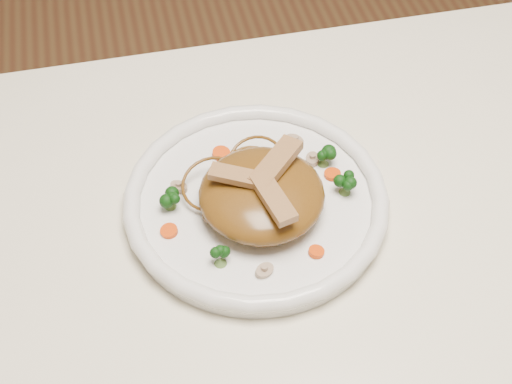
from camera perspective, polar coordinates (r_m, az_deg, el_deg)
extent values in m
cube|color=white|center=(0.83, 7.95, -5.45)|extent=(1.20, 0.80, 0.04)
cylinder|color=white|center=(0.84, 0.00, -0.98)|extent=(0.34, 0.34, 0.02)
ellipsoid|color=brown|center=(0.80, 0.45, -0.17)|extent=(0.16, 0.16, 0.05)
cube|color=tan|center=(0.79, 1.59, 2.31)|extent=(0.07, 0.07, 0.01)
cube|color=tan|center=(0.78, -1.47, 1.26)|extent=(0.06, 0.05, 0.01)
cube|color=tan|center=(0.76, 1.39, -0.48)|extent=(0.04, 0.07, 0.01)
cylinder|color=#EA3B08|center=(0.88, 2.29, 3.13)|extent=(0.02, 0.02, 0.00)
cylinder|color=#EA3B08|center=(0.81, -6.89, -3.08)|extent=(0.02, 0.02, 0.00)
cylinder|color=#EA3B08|center=(0.86, 6.06, 1.41)|extent=(0.02, 0.02, 0.00)
cylinder|color=#EA3B08|center=(0.88, -2.75, 3.05)|extent=(0.03, 0.03, 0.00)
cylinder|color=#EA3B08|center=(0.79, 4.79, -4.72)|extent=(0.02, 0.02, 0.00)
cylinder|color=#BBA78C|center=(0.77, 0.66, -6.23)|extent=(0.03, 0.03, 0.01)
cylinder|color=#BBA78C|center=(0.87, 4.49, 2.60)|extent=(0.03, 0.03, 0.01)
cylinder|color=#BBA78C|center=(0.85, -6.12, 0.40)|extent=(0.03, 0.03, 0.01)
cylinder|color=#BBA78C|center=(0.89, 3.07, 4.04)|extent=(0.04, 0.04, 0.01)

